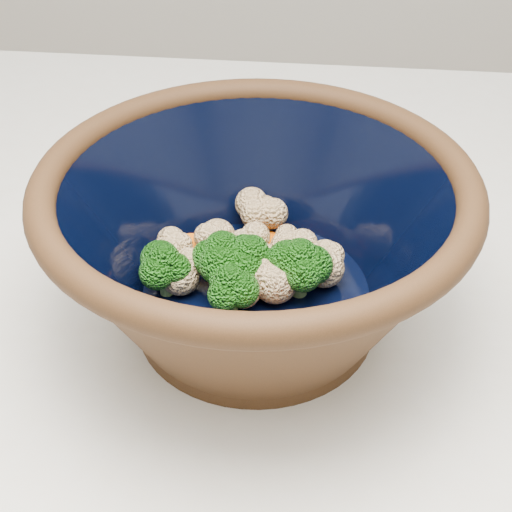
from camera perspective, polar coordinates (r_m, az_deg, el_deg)
mixing_bowl at (r=0.52m, az=0.00°, el=1.14°), size 0.32×0.32×0.14m
vegetable_pile at (r=0.54m, az=-0.95°, el=-0.46°), size 0.15×0.17×0.05m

